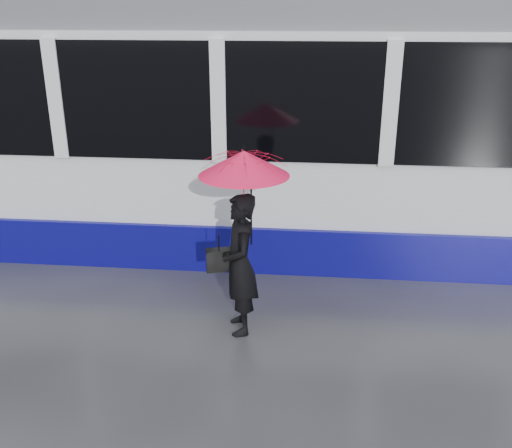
# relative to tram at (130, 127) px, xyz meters

# --- Properties ---
(ground) EXTENTS (90.00, 90.00, 0.00)m
(ground) POSITION_rel_tram_xyz_m (1.78, -2.50, -1.64)
(ground) COLOR #28272C
(ground) RESTS_ON ground
(rails) EXTENTS (34.00, 1.51, 0.02)m
(rails) POSITION_rel_tram_xyz_m (1.78, -0.00, -1.63)
(rails) COLOR #3F3D38
(rails) RESTS_ON ground
(tram) EXTENTS (26.00, 2.56, 3.35)m
(tram) POSITION_rel_tram_xyz_m (0.00, 0.00, 0.00)
(tram) COLOR white
(tram) RESTS_ON ground
(woman) EXTENTS (0.50, 0.64, 1.53)m
(woman) POSITION_rel_tram_xyz_m (1.92, -2.64, -0.87)
(woman) COLOR black
(woman) RESTS_ON ground
(umbrella) EXTENTS (1.11, 1.11, 1.03)m
(umbrella) POSITION_rel_tram_xyz_m (1.97, -2.64, 0.04)
(umbrella) COLOR #DF1281
(umbrella) RESTS_ON ground
(handbag) EXTENTS (0.29, 0.19, 0.42)m
(handbag) POSITION_rel_tram_xyz_m (1.70, -2.62, -0.84)
(handbag) COLOR black
(handbag) RESTS_ON ground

